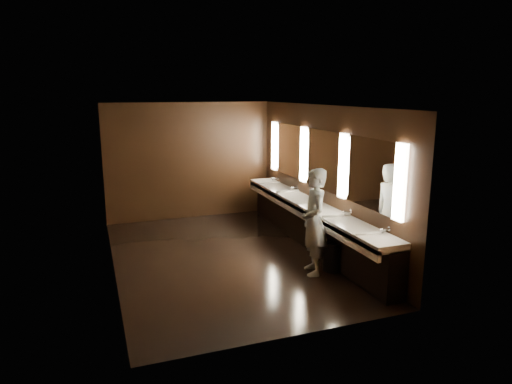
% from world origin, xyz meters
% --- Properties ---
extents(floor, '(6.00, 6.00, 0.00)m').
position_xyz_m(floor, '(0.00, 0.00, 0.00)').
color(floor, black).
rests_on(floor, ground).
extents(ceiling, '(4.00, 6.00, 0.02)m').
position_xyz_m(ceiling, '(0.00, 0.00, 2.80)').
color(ceiling, '#2D2D2B').
rests_on(ceiling, wall_back).
extents(wall_back, '(4.00, 0.02, 2.80)m').
position_xyz_m(wall_back, '(0.00, 3.00, 1.40)').
color(wall_back, black).
rests_on(wall_back, floor).
extents(wall_front, '(4.00, 0.02, 2.80)m').
position_xyz_m(wall_front, '(0.00, -3.00, 1.40)').
color(wall_front, black).
rests_on(wall_front, floor).
extents(wall_left, '(0.02, 6.00, 2.80)m').
position_xyz_m(wall_left, '(-2.00, 0.00, 1.40)').
color(wall_left, black).
rests_on(wall_left, floor).
extents(wall_right, '(0.02, 6.00, 2.80)m').
position_xyz_m(wall_right, '(2.00, 0.00, 1.40)').
color(wall_right, black).
rests_on(wall_right, floor).
extents(sink_counter, '(0.55, 5.40, 1.01)m').
position_xyz_m(sink_counter, '(1.79, 0.00, 0.50)').
color(sink_counter, black).
rests_on(sink_counter, floor).
extents(mirror_band, '(0.06, 5.03, 1.15)m').
position_xyz_m(mirror_band, '(1.98, -0.00, 1.75)').
color(mirror_band, '#FFEECC').
rests_on(mirror_band, wall_right).
extents(person, '(0.57, 0.74, 1.81)m').
position_xyz_m(person, '(1.20, -1.22, 0.91)').
color(person, '#96B1E0').
rests_on(person, floor).
extents(trash_bin, '(0.36, 0.36, 0.52)m').
position_xyz_m(trash_bin, '(1.58, -1.23, 0.26)').
color(trash_bin, black).
rests_on(trash_bin, floor).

